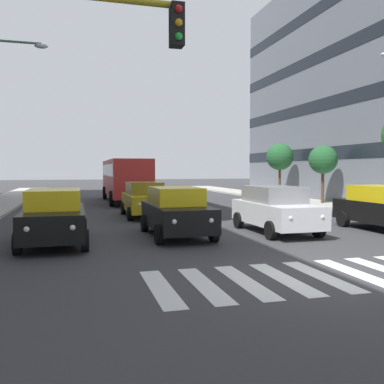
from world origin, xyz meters
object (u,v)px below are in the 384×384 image
at_px(car_3, 54,216).
at_px(bus_behind_traffic, 125,176).
at_px(street_tree_2, 323,160).
at_px(car_2, 176,211).
at_px(car_row2_0, 144,199).
at_px(street_tree_3, 280,157).
at_px(car_1, 275,209).

height_order(car_3, bus_behind_traffic, bus_behind_traffic).
distance_m(bus_behind_traffic, street_tree_2, 13.72).
xyz_separation_m(car_2, street_tree_2, (-12.15, -9.87, 2.08)).
xyz_separation_m(car_row2_0, street_tree_2, (-12.27, -3.53, 2.08)).
xyz_separation_m(bus_behind_traffic, street_tree_3, (-12.02, 0.49, 1.45)).
bearing_deg(car_2, bus_behind_traffic, -90.00).
bearing_deg(street_tree_2, car_3, 32.65).
bearing_deg(car_row2_0, bus_behind_traffic, -90.75).
relative_size(car_1, street_tree_3, 1.05).
distance_m(car_2, street_tree_3, 19.90).
relative_size(car_2, car_row2_0, 1.00).
bearing_deg(street_tree_2, street_tree_3, -88.77).
bearing_deg(bus_behind_traffic, car_3, 76.35).
height_order(car_1, car_3, same).
relative_size(car_1, car_3, 1.00).
height_order(car_2, bus_behind_traffic, bus_behind_traffic).
bearing_deg(car_3, street_tree_2, -147.35).
xyz_separation_m(car_1, street_tree_2, (-8.38, -9.98, 2.08)).
height_order(car_3, car_row2_0, same).
bearing_deg(car_3, street_tree_3, -134.80).
height_order(car_2, car_3, same).
height_order(car_1, car_2, same).
xyz_separation_m(car_3, street_tree_2, (-16.19, -10.38, 2.08)).
bearing_deg(car_3, bus_behind_traffic, -103.65).
bearing_deg(bus_behind_traffic, street_tree_2, 152.61).
height_order(car_1, bus_behind_traffic, bus_behind_traffic).
relative_size(car_1, bus_behind_traffic, 0.42).
bearing_deg(car_1, car_row2_0, -58.86).
bearing_deg(car_row2_0, street_tree_2, -163.96).
bearing_deg(street_tree_3, car_1, 62.38).
relative_size(car_2, bus_behind_traffic, 0.42).
bearing_deg(street_tree_3, bus_behind_traffic, -2.33).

